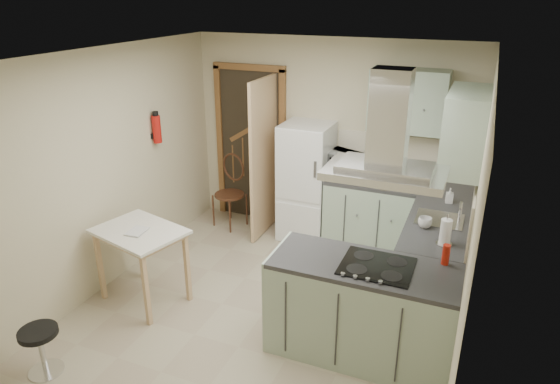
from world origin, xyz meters
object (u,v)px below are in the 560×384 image
at_px(extractor_hood, 385,173).
at_px(drop_leaf_table, 143,265).
at_px(peninsula, 362,310).
at_px(bentwood_chair, 229,195).
at_px(fridge, 306,182).
at_px(stool, 42,351).
at_px(microwave, 344,164).

height_order(extractor_hood, drop_leaf_table, extractor_hood).
distance_m(peninsula, extractor_hood, 1.27).
bearing_deg(bentwood_chair, extractor_hood, -20.50).
distance_m(peninsula, drop_leaf_table, 2.26).
relative_size(drop_leaf_table, bentwood_chair, 0.95).
height_order(fridge, stool, fridge).
xyz_separation_m(peninsula, microwave, (-0.74, 2.00, 0.59)).
bearing_deg(extractor_hood, fridge, 123.79).
xyz_separation_m(extractor_hood, stool, (-2.49, -1.26, -1.51)).
distance_m(fridge, stool, 3.48).
bearing_deg(extractor_hood, microwave, 112.91).
height_order(fridge, extractor_hood, extractor_hood).
xyz_separation_m(peninsula, stool, (-2.39, -1.26, -0.24)).
relative_size(fridge, peninsula, 0.97).
distance_m(extractor_hood, drop_leaf_table, 2.70).
xyz_separation_m(extractor_hood, drop_leaf_table, (-2.36, -0.03, -1.32)).
height_order(fridge, microwave, fridge).
bearing_deg(fridge, drop_leaf_table, -117.17).
height_order(extractor_hood, bentwood_chair, extractor_hood).
distance_m(bentwood_chair, microwave, 1.64).
relative_size(extractor_hood, microwave, 1.75).
distance_m(fridge, peninsula, 2.35).
xyz_separation_m(extractor_hood, microwave, (-0.84, 2.00, -0.68)).
relative_size(fridge, extractor_hood, 1.67).
bearing_deg(stool, peninsula, 27.68).
height_order(bentwood_chair, stool, bentwood_chair).
distance_m(drop_leaf_table, microwave, 2.61).
height_order(drop_leaf_table, stool, drop_leaf_table).
bearing_deg(drop_leaf_table, extractor_hood, 15.69).
relative_size(stool, microwave, 0.83).
xyz_separation_m(extractor_hood, bentwood_chair, (-2.37, 1.87, -1.27)).
distance_m(fridge, microwave, 0.56).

